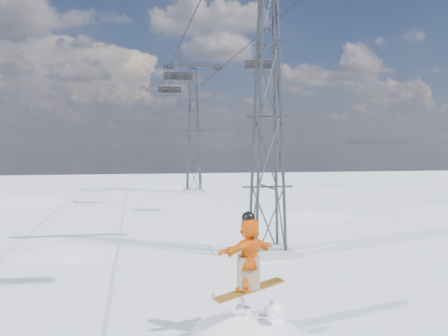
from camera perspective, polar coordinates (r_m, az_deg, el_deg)
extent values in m
plane|color=white|center=(12.68, 11.18, -17.94)|extent=(120.00, 120.00, 0.00)
cube|color=#999999|center=(20.18, 4.95, -9.51)|extent=(1.80, 1.80, 0.30)
cube|color=#999999|center=(44.53, -3.46, -2.64)|extent=(1.80, 1.80, 0.30)
cube|color=#31343A|center=(44.83, -3.51, 11.63)|extent=(5.00, 0.35, 0.35)
cube|color=#31343A|center=(44.60, -6.37, 11.40)|extent=(0.80, 0.25, 0.50)
cube|color=#31343A|center=(45.10, -0.67, 11.33)|extent=(0.80, 0.25, 0.50)
cylinder|color=black|center=(31.31, -4.68, 14.66)|extent=(0.06, 51.00, 0.06)
cylinder|color=black|center=(32.02, 3.43, 14.40)|extent=(0.06, 51.00, 0.06)
cube|color=orange|center=(11.79, 2.91, -13.74)|extent=(1.73, 0.76, 0.33)
imported|color=orange|center=(11.58, 2.92, -9.71)|extent=(1.60, 1.11, 1.66)
cube|color=#897655|center=(11.68, 2.91, -11.85)|extent=(0.57, 0.52, 0.76)
sphere|color=black|center=(11.43, 2.93, -5.75)|extent=(0.31, 0.31, 0.31)
cylinder|color=black|center=(30.14, 4.24, 13.13)|extent=(0.07, 0.07, 2.05)
cube|color=black|center=(29.97, 4.23, 11.21)|extent=(1.86, 0.42, 0.07)
cube|color=black|center=(30.21, 4.14, 11.68)|extent=(1.86, 0.06, 0.51)
cylinder|color=black|center=(29.72, 4.34, 10.83)|extent=(1.86, 0.06, 0.06)
cylinder|color=black|center=(29.75, 4.37, 11.90)|extent=(1.86, 0.05, 0.05)
cylinder|color=black|center=(34.31, -5.21, 11.78)|extent=(0.08, 0.08, 2.18)
cube|color=black|center=(34.16, -5.20, 9.97)|extent=(1.98, 0.45, 0.08)
cube|color=black|center=(34.41, -5.23, 10.42)|extent=(1.98, 0.06, 0.54)
cylinder|color=black|center=(33.88, -5.16, 9.60)|extent=(1.98, 0.06, 0.06)
cylinder|color=black|center=(33.91, -5.16, 10.61)|extent=(1.98, 0.05, 0.05)
cylinder|color=black|center=(43.09, -6.24, 9.97)|extent=(0.08, 0.08, 2.18)
cube|color=black|center=(42.97, -6.23, 8.53)|extent=(1.98, 0.45, 0.08)
cube|color=black|center=(43.22, -6.25, 8.89)|extent=(1.98, 0.06, 0.54)
cylinder|color=black|center=(42.70, -6.21, 8.23)|extent=(1.98, 0.06, 0.06)
cylinder|color=black|center=(42.71, -6.21, 9.03)|extent=(1.98, 0.05, 0.05)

